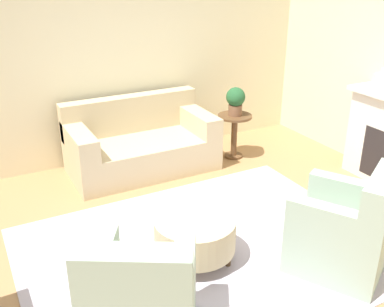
# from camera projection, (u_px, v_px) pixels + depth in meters

# --- Properties ---
(ground_plane) EXTENTS (16.00, 16.00, 0.00)m
(ground_plane) POSITION_uv_depth(u_px,v_px,m) (205.00, 251.00, 4.17)
(ground_plane) COLOR #AD7F51
(wall_back) EXTENTS (8.97, 0.12, 2.80)m
(wall_back) POSITION_uv_depth(u_px,v_px,m) (108.00, 54.00, 5.68)
(wall_back) COLOR beige
(wall_back) RESTS_ON ground_plane
(rug) EXTENTS (3.27, 2.51, 0.01)m
(rug) POSITION_uv_depth(u_px,v_px,m) (205.00, 251.00, 4.17)
(rug) COLOR #BCB2C1
(rug) RESTS_ON ground_plane
(couch) EXTENTS (1.81, 0.94, 0.89)m
(couch) POSITION_uv_depth(u_px,v_px,m) (141.00, 145.00, 5.72)
(couch) COLOR #C6B289
(couch) RESTS_ON ground_plane
(armchair_left) EXTENTS (0.99, 1.01, 0.95)m
(armchair_left) POSITION_uv_depth(u_px,v_px,m) (141.00, 304.00, 3.00)
(armchair_left) COLOR #9EB29E
(armchair_left) RESTS_ON rug
(armchair_right) EXTENTS (0.99, 1.01, 0.95)m
(armchair_right) POSITION_uv_depth(u_px,v_px,m) (346.00, 231.00, 3.80)
(armchair_right) COLOR #9EB29E
(armchair_right) RESTS_ON rug
(ottoman_table) EXTENTS (0.72, 0.72, 0.41)m
(ottoman_table) POSITION_uv_depth(u_px,v_px,m) (195.00, 234.00, 3.94)
(ottoman_table) COLOR #C6B289
(ottoman_table) RESTS_ON rug
(side_table) EXTENTS (0.45, 0.45, 0.60)m
(side_table) POSITION_uv_depth(u_px,v_px,m) (234.00, 129.00, 6.02)
(side_table) COLOR brown
(side_table) RESTS_ON ground_plane
(vase_mantel_near) EXTENTS (0.21, 0.21, 0.25)m
(vase_mantel_near) POSITION_uv_depth(u_px,v_px,m) (383.00, 81.00, 5.21)
(vase_mantel_near) COLOR silver
(vase_mantel_near) RESTS_ON fireplace
(potted_plant_on_side_table) EXTENTS (0.25, 0.25, 0.38)m
(potted_plant_on_side_table) POSITION_uv_depth(u_px,v_px,m) (236.00, 100.00, 5.86)
(potted_plant_on_side_table) COLOR brown
(potted_plant_on_side_table) RESTS_ON side_table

